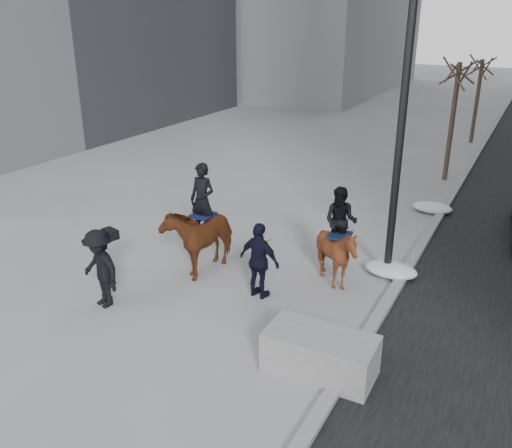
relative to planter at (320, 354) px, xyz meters
The scene contains 11 objects.
ground 2.89m from the planter, 153.96° to the left, with size 120.00×120.00×0.00m, color gray.
curb 11.27m from the planter, 87.85° to the left, with size 0.25×90.00×0.12m, color gray.
planter is the anchor object (origin of this frame).
tree_near 13.41m from the planter, 90.77° to the left, with size 1.20×1.20×4.78m, color #3D2F24, non-canonical shape.
tree_far 20.40m from the planter, 90.50° to the left, with size 1.20×1.20×4.33m, color #3B2E23, non-canonical shape.
mounted_left 4.93m from the planter, 148.37° to the left, with size 1.03×2.09×2.65m.
mounted_right 3.44m from the planter, 105.41° to the left, with size 1.35×1.49×2.35m.
feeder 2.99m from the planter, 138.76° to the left, with size 1.08×0.94×1.75m.
camera_crew 5.06m from the planter, behind, with size 1.27×0.93×1.75m.
lamppost 6.37m from the planter, 89.71° to the left, with size 0.25×0.80×9.09m.
snow_piles 6.74m from the planter, 88.96° to the left, with size 1.27×5.82×0.32m.
Camera 1 is at (5.32, -8.84, 5.99)m, focal length 38.00 mm.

